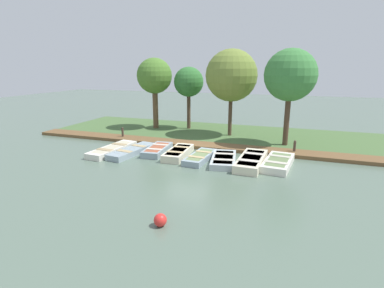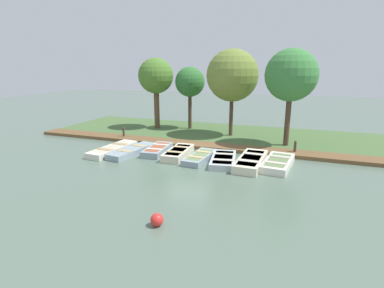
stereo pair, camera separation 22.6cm
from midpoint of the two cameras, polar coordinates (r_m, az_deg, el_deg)
name	(u,v)px [view 2 (the right image)]	position (r m, az deg, el deg)	size (l,w,h in m)	color
ground_plane	(189,153)	(17.59, -0.30, -1.71)	(80.00, 80.00, 0.00)	#566B5B
shore_bank	(212,134)	(22.18, 4.20, 1.86)	(8.00, 24.00, 0.14)	#476638
dock_walkway	(197,145)	(18.98, 1.34, -0.18)	(1.35, 23.79, 0.21)	brown
rowboat_0	(113,149)	(18.30, -14.49, -0.96)	(3.63, 1.34, 0.36)	silver
rowboat_1	(132,151)	(17.73, -10.95, -1.28)	(3.54, 1.49, 0.35)	#8C9EA8
rowboat_2	(157,150)	(17.69, -6.23, -1.07)	(2.76, 1.27, 0.38)	#8C9EA8
rowboat_3	(178,153)	(16.89, -2.26, -1.67)	(2.92, 1.18, 0.43)	beige
rowboat_4	(200,157)	(16.25, 1.91, -2.50)	(2.89, 1.15, 0.34)	#8C9EA8
rowboat_5	(223,160)	(15.89, 6.39, -2.98)	(3.05, 1.72, 0.34)	#B2BCC1
rowboat_6	(251,161)	(15.71, 11.57, -3.20)	(3.52, 1.31, 0.44)	beige
rowboat_7	(278,163)	(15.81, 16.42, -3.49)	(3.15, 1.55, 0.39)	silver
mooring_post_near	(124,133)	(21.36, -12.59, 2.05)	(0.15, 0.15, 0.85)	#47382D
mooring_post_far	(295,148)	(18.09, 19.36, -0.69)	(0.15, 0.15, 0.85)	#47382D
buoy	(157,220)	(9.85, -6.02, -14.16)	(0.42, 0.42, 0.42)	red
park_tree_far_left	(156,77)	(23.88, -6.62, 12.61)	(2.72, 2.72, 5.59)	brown
park_tree_left	(190,82)	(23.46, -0.12, 11.65)	(2.28, 2.28, 4.92)	#4C3828
park_tree_center	(232,76)	(21.16, 8.02, 12.77)	(3.56, 3.56, 6.11)	#4C3828
park_tree_right	(291,76)	(19.14, 18.69, 12.24)	(3.12, 3.12, 5.99)	#4C3828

